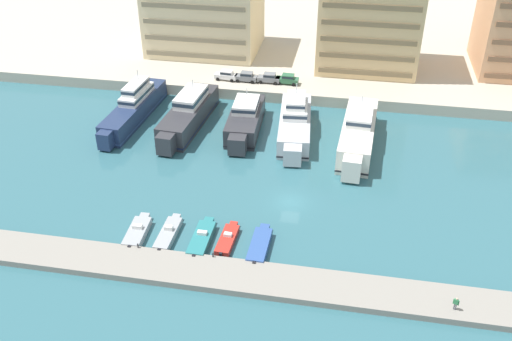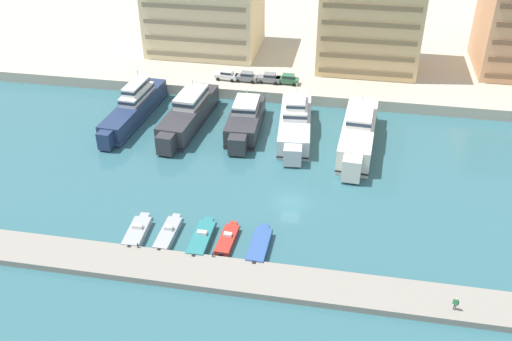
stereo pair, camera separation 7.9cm
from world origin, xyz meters
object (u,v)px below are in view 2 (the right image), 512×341
Objects in this scene: motorboat_grey_left at (168,234)px; motorboat_red_center_left at (227,239)px; car_white_far_left at (227,75)px; pedestrian_near_edge at (456,303)px; motorboat_teal_mid_left at (202,238)px; car_green_center_left at (288,79)px; motorboat_blue_center at (260,246)px; yacht_charcoal_left at (189,114)px; car_grey_mid_left at (269,78)px; yacht_ivory_center at (358,133)px; car_grey_left at (246,76)px; yacht_charcoal_mid_left at (245,120)px; motorboat_grey_far_left at (138,232)px; yacht_silver_center_left at (295,122)px; yacht_navy_far_left at (134,107)px.

motorboat_grey_left is 7.34m from motorboat_red_center_left.
pedestrian_near_edge is at bearing -54.82° from car_white_far_left.
motorboat_grey_left is 4.27m from motorboat_teal_mid_left.
motorboat_grey_left is at bearing -101.45° from car_green_center_left.
motorboat_grey_left is 0.98× the size of motorboat_blue_center.
pedestrian_near_edge is (38.46, -35.49, -0.36)m from yacht_charcoal_left.
car_green_center_left is (3.34, 0.08, 0.00)m from car_grey_mid_left.
car_white_far_left is (-2.48, 43.27, 2.49)m from motorboat_grey_left.
motorboat_blue_center is at bearing 162.62° from pedestrian_near_edge.
yacht_ivory_center reaches higher than car_grey_left.
car_green_center_left is at bearing 93.38° from motorboat_blue_center.
yacht_ivory_center is at bearing -38.95° from car_grey_left.
car_white_far_left is at bearing 78.44° from yacht_charcoal_left.
car_green_center_left is at bearing 72.16° from yacht_charcoal_mid_left.
yacht_charcoal_left is 2.78× the size of motorboat_teal_mid_left.
yacht_charcoal_mid_left is at bearing 82.07° from motorboat_grey_left.
car_grey_mid_left is (9.28, 43.76, 2.47)m from motorboat_grey_far_left.
yacht_ivory_center is 30.01m from motorboat_red_center_left.
car_grey_mid_left is at bearing 0.92° from car_white_far_left.
yacht_charcoal_left is 5.06× the size of car_green_center_left.
car_white_far_left is at bearing 113.40° from yacht_charcoal_mid_left.
yacht_charcoal_mid_left is 2.25× the size of motorboat_teal_mid_left.
yacht_silver_center_left is 4.90× the size of car_grey_left.
car_grey_mid_left is 3.35m from car_green_center_left.
motorboat_grey_left is at bearing -91.66° from car_grey_left.
pedestrian_near_edge is at bearing -57.74° from car_grey_left.
yacht_navy_far_left reaches higher than yacht_charcoal_left.
yacht_navy_far_left is 21.63m from car_grey_left.
yacht_ivory_center is 23.71m from car_grey_mid_left.
yacht_charcoal_left is at bearing 100.94° from motorboat_grey_left.
yacht_ivory_center reaches higher than pedestrian_near_edge.
yacht_charcoal_left is 28.94m from motorboat_grey_far_left.
yacht_charcoal_mid_left is 8.08m from yacht_silver_center_left.
yacht_charcoal_mid_left reaches higher than motorboat_red_center_left.
motorboat_blue_center is (4.05, -0.57, 0.10)m from motorboat_red_center_left.
car_white_far_left is 3.74m from car_grey_left.
yacht_ivory_center reaches higher than motorboat_red_center_left.
yacht_charcoal_mid_left is 15.11m from car_grey_mid_left.
yacht_navy_far_left reaches higher than motorboat_teal_mid_left.
yacht_charcoal_left is at bearing -114.66° from car_grey_left.
car_grey_left reaches higher than motorboat_grey_left.
yacht_silver_center_left reaches higher than motorboat_grey_left.
yacht_silver_center_left is at bearing 120.40° from pedestrian_near_edge.
yacht_charcoal_mid_left reaches higher than pedestrian_near_edge.
car_green_center_left is (7.55, 0.26, 0.00)m from car_grey_left.
yacht_charcoal_left is at bearing 114.51° from motorboat_red_center_left.
motorboat_grey_far_left is 1.05× the size of motorboat_red_center_left.
yacht_silver_center_left is 29.92m from motorboat_teal_mid_left.
motorboat_grey_left is at bearing -79.06° from yacht_charcoal_left.
motorboat_grey_far_left is 8.09m from motorboat_teal_mid_left.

